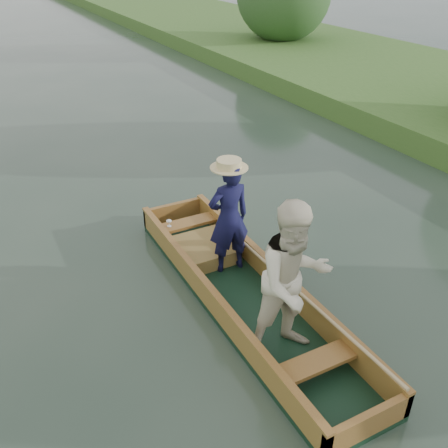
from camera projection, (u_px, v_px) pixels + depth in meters
name	position (u px, v px, depth m)	size (l,w,h in m)	color
ground	(244.00, 302.00, 6.92)	(120.00, 120.00, 0.00)	#283D30
trees_far	(80.00, 23.00, 12.88)	(23.28, 15.68, 4.62)	#47331E
punt	(260.00, 271.00, 6.30)	(1.12, 5.00, 2.06)	black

